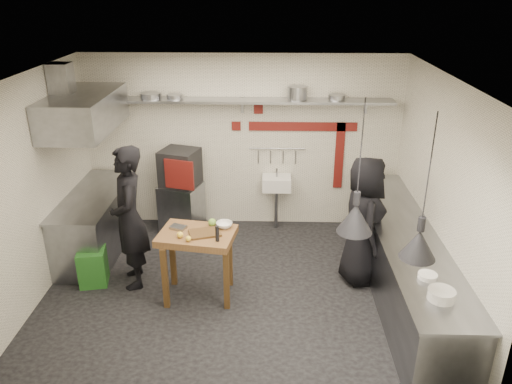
{
  "coord_description": "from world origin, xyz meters",
  "views": [
    {
      "loc": [
        0.43,
        -5.54,
        3.81
      ],
      "look_at": [
        0.26,
        0.3,
        1.31
      ],
      "focal_mm": 35.0,
      "sensor_mm": 36.0,
      "label": 1
    }
  ],
  "objects_px": {
    "prep_table": "(198,265)",
    "chef_right": "(363,221)",
    "chef_left": "(129,218)",
    "green_bin": "(93,267)",
    "combi_oven": "(180,168)",
    "oven_stand": "(182,208)"
  },
  "relations": [
    {
      "from": "green_bin",
      "to": "chef_left",
      "type": "bearing_deg",
      "value": 4.42
    },
    {
      "from": "combi_oven",
      "to": "chef_right",
      "type": "distance_m",
      "value": 2.99
    },
    {
      "from": "combi_oven",
      "to": "oven_stand",
      "type": "bearing_deg",
      "value": -146.53
    },
    {
      "from": "combi_oven",
      "to": "chef_right",
      "type": "height_order",
      "value": "chef_right"
    },
    {
      "from": "oven_stand",
      "to": "chef_right",
      "type": "bearing_deg",
      "value": -10.69
    },
    {
      "from": "combi_oven",
      "to": "prep_table",
      "type": "height_order",
      "value": "combi_oven"
    },
    {
      "from": "oven_stand",
      "to": "green_bin",
      "type": "height_order",
      "value": "oven_stand"
    },
    {
      "from": "combi_oven",
      "to": "chef_left",
      "type": "bearing_deg",
      "value": -87.83
    },
    {
      "from": "chef_right",
      "to": "prep_table",
      "type": "bearing_deg",
      "value": 98.34
    },
    {
      "from": "green_bin",
      "to": "chef_left",
      "type": "xyz_separation_m",
      "value": [
        0.55,
        0.04,
        0.72
      ]
    },
    {
      "from": "oven_stand",
      "to": "chef_left",
      "type": "distance_m",
      "value": 1.69
    },
    {
      "from": "prep_table",
      "to": "chef_right",
      "type": "height_order",
      "value": "chef_right"
    },
    {
      "from": "oven_stand",
      "to": "green_bin",
      "type": "distance_m",
      "value": 1.86
    },
    {
      "from": "green_bin",
      "to": "prep_table",
      "type": "relative_size",
      "value": 0.54
    },
    {
      "from": "oven_stand",
      "to": "combi_oven",
      "type": "bearing_deg",
      "value": 33.47
    },
    {
      "from": "combi_oven",
      "to": "prep_table",
      "type": "bearing_deg",
      "value": -57.74
    },
    {
      "from": "chef_left",
      "to": "green_bin",
      "type": "bearing_deg",
      "value": -102.52
    },
    {
      "from": "chef_left",
      "to": "prep_table",
      "type": "bearing_deg",
      "value": 55.43
    },
    {
      "from": "green_bin",
      "to": "chef_left",
      "type": "relative_size",
      "value": 0.26
    },
    {
      "from": "oven_stand",
      "to": "chef_left",
      "type": "height_order",
      "value": "chef_left"
    },
    {
      "from": "oven_stand",
      "to": "chef_left",
      "type": "bearing_deg",
      "value": -87.52
    },
    {
      "from": "green_bin",
      "to": "combi_oven",
      "type": "bearing_deg",
      "value": 59.03
    }
  ]
}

